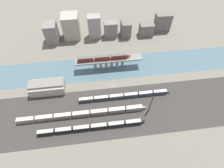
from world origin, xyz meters
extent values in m
plane|color=#666056|center=(0.00, 0.00, 0.00)|extent=(400.00, 400.00, 0.00)
cube|color=#33302D|center=(0.00, -24.00, 0.00)|extent=(280.00, 42.00, 0.01)
cube|color=#47606B|center=(0.00, 19.93, 0.00)|extent=(320.00, 28.36, 0.01)
cube|color=slate|center=(0.00, 19.93, 9.38)|extent=(56.22, 7.12, 1.21)
cylinder|color=gray|center=(-11.81, 19.93, 4.39)|extent=(2.37, 2.37, 8.77)
cylinder|color=gray|center=(-7.09, 19.93, 4.39)|extent=(2.37, 2.37, 8.77)
cylinder|color=gray|center=(-2.36, 19.93, 4.39)|extent=(2.37, 2.37, 8.77)
cylinder|color=gray|center=(2.36, 19.93, 4.39)|extent=(2.37, 2.37, 8.77)
cylinder|color=gray|center=(7.09, 19.93, 4.39)|extent=(2.37, 2.37, 8.77)
cylinder|color=gray|center=(11.81, 19.93, 4.39)|extent=(2.37, 2.37, 8.77)
cube|color=#5B1E19|center=(-19.20, 19.93, 11.83)|extent=(12.91, 2.92, 3.70)
cube|color=#4C4C4C|center=(-19.20, 19.93, 13.88)|extent=(12.39, 2.69, 0.40)
cube|color=#5B1E19|center=(-5.34, 19.93, 11.83)|extent=(12.91, 2.92, 3.70)
cube|color=#4C4C4C|center=(-5.34, 19.93, 13.88)|extent=(12.39, 2.69, 0.40)
cube|color=#5B1E19|center=(8.51, 19.93, 11.83)|extent=(12.91, 2.92, 3.70)
cube|color=#4C4C4C|center=(8.51, 19.93, 13.88)|extent=(12.39, 2.69, 0.40)
cone|color=#5B1E19|center=(17.22, 19.93, 11.65)|extent=(4.52, 2.63, 2.63)
cube|color=black|center=(-48.05, -35.33, 1.78)|extent=(10.91, 2.83, 3.55)
cube|color=#9E998E|center=(-48.05, -35.33, 3.75)|extent=(10.47, 2.60, 0.40)
cube|color=black|center=(-36.37, -35.33, 1.78)|extent=(10.91, 2.83, 3.55)
cube|color=#9E998E|center=(-36.37, -35.33, 3.75)|extent=(10.47, 2.60, 0.40)
cube|color=black|center=(-24.70, -35.33, 1.78)|extent=(10.91, 2.83, 3.55)
cube|color=#9E998E|center=(-24.70, -35.33, 3.75)|extent=(10.47, 2.60, 0.40)
cube|color=black|center=(-13.02, -35.33, 1.78)|extent=(10.91, 2.83, 3.55)
cube|color=#9E998E|center=(-13.02, -35.33, 3.75)|extent=(10.47, 2.60, 0.40)
cube|color=black|center=(-1.34, -35.33, 1.78)|extent=(10.91, 2.83, 3.55)
cube|color=#9E998E|center=(-1.34, -35.33, 3.75)|extent=(10.47, 2.60, 0.40)
cube|color=black|center=(10.33, -35.33, 1.78)|extent=(10.91, 2.83, 3.55)
cube|color=#9E998E|center=(10.33, -35.33, 3.75)|extent=(10.47, 2.60, 0.40)
cone|color=black|center=(17.69, -35.33, 1.60)|extent=(3.82, 2.54, 2.54)
cube|color=gray|center=(-62.79, -24.66, 1.88)|extent=(11.90, 3.11, 3.77)
cube|color=#B7B2A3|center=(-62.79, -24.66, 3.97)|extent=(11.42, 2.86, 0.40)
cube|color=gray|center=(-50.11, -24.66, 1.88)|extent=(11.90, 3.11, 3.77)
cube|color=#B7B2A3|center=(-50.11, -24.66, 3.97)|extent=(11.42, 2.86, 0.40)
cube|color=gray|center=(-37.44, -24.66, 1.88)|extent=(11.90, 3.11, 3.77)
cube|color=#B7B2A3|center=(-37.44, -24.66, 3.97)|extent=(11.42, 2.86, 0.40)
cube|color=gray|center=(-24.77, -24.66, 1.88)|extent=(11.90, 3.11, 3.77)
cube|color=#B7B2A3|center=(-24.77, -24.66, 3.97)|extent=(11.42, 2.86, 0.40)
cube|color=gray|center=(-12.09, -24.66, 1.88)|extent=(11.90, 3.11, 3.77)
cube|color=#B7B2A3|center=(-12.09, -24.66, 3.97)|extent=(11.42, 2.86, 0.40)
cube|color=gray|center=(0.58, -24.66, 1.88)|extent=(11.90, 3.11, 3.77)
cube|color=#B7B2A3|center=(0.58, -24.66, 3.97)|extent=(11.42, 2.86, 0.40)
cube|color=gray|center=(13.25, -24.66, 1.88)|extent=(11.90, 3.11, 3.77)
cube|color=#B7B2A3|center=(13.25, -24.66, 3.97)|extent=(11.42, 2.86, 0.40)
cone|color=gray|center=(21.28, -24.66, 1.70)|extent=(4.17, 2.80, 2.80)
cube|color=#2D384C|center=(-20.87, -12.98, 1.68)|extent=(10.67, 2.65, 3.35)
cube|color=#B7B2A3|center=(-20.87, -12.98, 3.55)|extent=(10.24, 2.44, 0.40)
cube|color=#2D384C|center=(-9.52, -12.98, 1.68)|extent=(10.67, 2.65, 3.35)
cube|color=#B7B2A3|center=(-9.52, -12.98, 3.55)|extent=(10.24, 2.44, 0.40)
cube|color=#2D384C|center=(1.84, -12.98, 1.68)|extent=(10.67, 2.65, 3.35)
cube|color=#B7B2A3|center=(1.84, -12.98, 3.55)|extent=(10.24, 2.44, 0.40)
cube|color=#2D384C|center=(13.19, -12.98, 1.68)|extent=(10.67, 2.65, 3.35)
cube|color=#B7B2A3|center=(13.19, -12.98, 3.55)|extent=(10.24, 2.44, 0.40)
cube|color=#2D384C|center=(24.54, -12.98, 1.68)|extent=(10.67, 2.65, 3.35)
cube|color=#B7B2A3|center=(24.54, -12.98, 3.55)|extent=(10.24, 2.44, 0.40)
cube|color=#2D384C|center=(35.89, -12.98, 1.68)|extent=(10.67, 2.65, 3.35)
cube|color=#B7B2A3|center=(35.89, -12.98, 3.55)|extent=(10.24, 2.44, 0.40)
cone|color=#2D384C|center=(43.09, -12.98, 1.51)|extent=(3.73, 2.39, 2.39)
cube|color=#9E998E|center=(-50.09, 0.92, 3.95)|extent=(26.54, 11.97, 7.90)
cube|color=slate|center=(-50.09, 0.92, 8.77)|extent=(26.01, 8.38, 1.73)
cylinder|color=#4C4C51|center=(24.23, -26.01, 7.52)|extent=(1.02, 1.02, 15.05)
cube|color=black|center=(24.23, -26.01, 15.65)|extent=(1.00, 0.70, 1.20)
cube|color=slate|center=(-51.03, 64.01, 9.62)|extent=(11.64, 14.10, 19.24)
cube|color=gray|center=(-31.84, 68.97, 11.95)|extent=(15.87, 15.86, 23.90)
cube|color=gray|center=(-9.12, 65.85, 11.56)|extent=(12.17, 9.24, 23.12)
cube|color=slate|center=(7.06, 65.01, 7.81)|extent=(12.78, 8.22, 15.62)
cube|color=#605B56|center=(22.42, 64.41, 7.76)|extent=(9.28, 12.47, 15.52)
cube|color=#605B56|center=(43.72, 62.44, 6.18)|extent=(14.23, 8.56, 12.37)
cube|color=#605B56|center=(62.24, 69.03, 9.12)|extent=(16.24, 8.64, 18.24)
camera|label=1|loc=(-10.61, -86.71, 111.45)|focal=28.00mm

